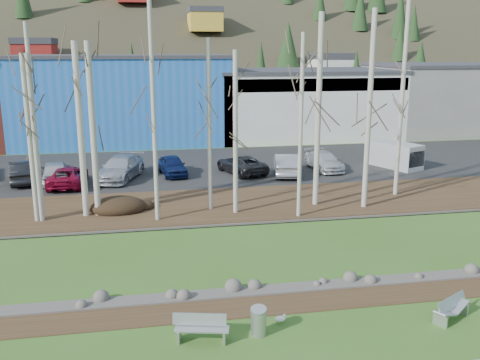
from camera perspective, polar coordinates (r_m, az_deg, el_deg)
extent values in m
plane|color=#36581E|center=(17.94, 5.28, -15.97)|extent=(200.00, 200.00, 0.00)
cube|color=#382616|center=(19.72, 3.61, -12.97)|extent=(80.00, 1.80, 0.03)
cube|color=#382616|center=(31.06, -1.91, -2.66)|extent=(80.00, 7.00, 0.15)
cube|color=black|center=(41.15, -4.09, 1.44)|extent=(80.00, 14.00, 0.14)
cube|color=blue|center=(54.20, -12.23, 8.37)|extent=(20.00, 12.00, 8.00)
cube|color=#333338|center=(53.98, -12.46, 12.76)|extent=(20.40, 12.24, 0.30)
cube|color=silver|center=(56.66, 6.49, 8.06)|extent=(18.00, 12.00, 6.50)
cube|color=#333338|center=(56.42, 6.59, 11.50)|extent=(18.36, 12.24, 0.30)
cube|color=navy|center=(50.87, 8.50, 10.00)|extent=(17.64, 0.20, 1.20)
cube|color=slate|center=(63.14, 20.68, 8.08)|extent=(14.00, 12.00, 7.00)
cube|color=#333338|center=(62.94, 20.97, 11.38)|extent=(14.28, 12.24, 0.30)
cube|color=#B6B9BC|center=(17.49, -6.48, -16.07)|extent=(0.19, 0.52, 0.41)
cube|color=#B6B9BC|center=(17.34, -1.66, -16.27)|extent=(0.19, 0.52, 0.41)
cube|color=#B6B9BC|center=(17.35, -4.35, -14.57)|extent=(1.68, 0.49, 0.38)
cube|color=#B6B9BC|center=(17.29, -4.10, -15.56)|extent=(1.76, 0.84, 0.05)
cube|color=#B6B9BC|center=(19.35, 20.58, -13.84)|extent=(0.31, 0.47, 0.40)
cube|color=#B6B9BC|center=(20.45, 22.52, -12.48)|extent=(0.31, 0.47, 0.40)
cube|color=#B6B9BC|center=(19.93, 21.65, -12.00)|extent=(1.51, 0.96, 0.35)
cube|color=#A7ABAD|center=(19.50, 21.03, -13.13)|extent=(0.91, 0.79, 0.30)
cube|color=#A7ABAD|center=(20.16, 22.19, -12.32)|extent=(0.91, 0.79, 0.30)
cylinder|color=#B6B9BC|center=(17.60, 1.98, -14.95)|extent=(0.62, 0.62, 0.86)
cylinder|color=gold|center=(18.42, 4.21, -14.92)|extent=(0.01, 0.01, 0.10)
cylinder|color=gold|center=(18.47, 4.16, -14.83)|extent=(0.01, 0.01, 0.10)
ellipsoid|color=white|center=(18.40, 4.29, -14.56)|extent=(0.36, 0.21, 0.21)
cube|color=gray|center=(18.38, 4.29, -14.44)|extent=(0.24, 0.15, 0.02)
sphere|color=white|center=(18.41, 4.75, -14.21)|extent=(0.11, 0.11, 0.11)
cone|color=gold|center=(18.44, 4.96, -14.16)|extent=(0.07, 0.04, 0.03)
ellipsoid|color=black|center=(30.33, -12.89, -2.68)|extent=(3.06, 2.16, 0.60)
cylinder|color=beige|center=(28.95, -21.05, 4.03)|extent=(0.25, 0.25, 8.54)
cylinder|color=beige|center=(29.26, -21.07, 5.60)|extent=(0.21, 0.21, 10.03)
cylinder|color=beige|center=(29.01, -15.41, 5.07)|extent=(0.32, 0.32, 9.14)
cylinder|color=beige|center=(27.34, -9.21, 7.12)|extent=(0.22, 0.22, 11.26)
cylinder|color=beige|center=(28.46, -0.49, 4.95)|extent=(0.26, 0.26, 8.69)
cylinder|color=beige|center=(29.12, -3.30, 5.73)|extent=(0.22, 0.22, 9.30)
cylinder|color=beige|center=(27.93, 6.50, 5.58)|extent=(0.21, 0.21, 9.55)
cylinder|color=beige|center=(30.19, 8.36, 7.21)|extent=(0.31, 0.31, 10.66)
cylinder|color=beige|center=(30.22, 13.61, 7.12)|extent=(0.29, 0.29, 10.82)
cylinder|color=beige|center=(33.34, 16.93, 8.82)|extent=(0.25, 0.25, 12.33)
cylinder|color=beige|center=(29.07, -16.65, 5.01)|extent=(0.32, 0.32, 9.14)
cylinder|color=beige|center=(29.00, -21.51, 4.00)|extent=(0.25, 0.25, 8.54)
imported|color=#BBBBBD|center=(37.59, -19.06, 0.82)|extent=(2.40, 4.72, 1.54)
imported|color=black|center=(38.64, -22.23, 0.83)|extent=(2.49, 4.70, 1.47)
imported|color=maroon|center=(36.70, -17.89, 0.41)|extent=(2.34, 4.75, 1.30)
imported|color=#AEB1B6|center=(37.57, -12.66, 1.24)|extent=(3.78, 5.72, 1.54)
imported|color=#101C4C|center=(38.22, -7.21, 1.54)|extent=(2.12, 4.16, 1.36)
imported|color=#B2B2B4|center=(38.07, 4.95, 1.68)|extent=(2.54, 4.87, 1.53)
imported|color=#262629|center=(38.42, 0.15, 1.68)|extent=(3.56, 5.13, 1.30)
imported|color=silver|center=(40.10, 8.95, 2.03)|extent=(2.09, 4.59, 1.30)
cube|color=silver|center=(42.17, 16.07, 2.62)|extent=(3.33, 4.61, 1.86)
cube|color=black|center=(41.13, 17.86, 2.22)|extent=(1.90, 1.49, 1.15)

